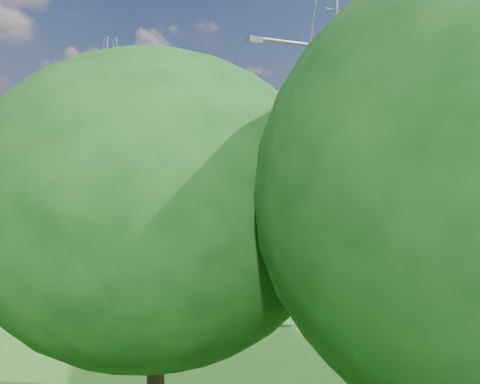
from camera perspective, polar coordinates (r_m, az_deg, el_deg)
name	(u,v)px	position (r m, az deg, el deg)	size (l,w,h in m)	color
ground	(72,193)	(64.54, -17.47, -0.14)	(260.00, 260.00, 0.00)	#1B4914
road	(58,189)	(70.28, -18.89, 0.32)	(8.00, 150.00, 0.06)	black
curb_left	(21,190)	(69.28, -22.28, 0.19)	(0.50, 150.00, 0.22)	gray
curb_right	(91,186)	(71.50, -15.61, 0.59)	(0.50, 150.00, 0.22)	gray
speed_limit_sign	(209,194)	(46.28, -3.34, -0.22)	(0.55, 0.09, 2.40)	slate
streetlight_near_left	(318,156)	(18.35, 8.35, 3.77)	(5.90, 0.25, 10.00)	slate
streetlight_mid_left	(53,144)	(48.13, -19.36, 4.87)	(5.90, 0.25, 10.00)	slate
streetlight_far_right	(75,140)	(83.17, -17.24, 5.30)	(5.90, 0.25, 10.00)	slate
power_tower_near	(336,65)	(58.38, 10.20, 13.20)	(9.00, 6.40, 28.00)	slate
power_tower_far	(112,102)	(124.89, -13.52, 9.27)	(9.00, 6.40, 28.00)	slate
tree_la	(153,207)	(10.57, -9.30, -1.59)	(7.14, 7.14, 8.30)	black
tree_rb	(366,155)	(46.68, 13.31, 3.81)	(6.72, 6.72, 7.82)	black
tree_rc	(219,155)	(63.12, -2.25, 3.95)	(5.88, 5.88, 6.84)	black
tree_rd	(149,144)	(85.22, -9.71, 5.04)	(7.14, 7.14, 8.30)	black
tree_re	(84,149)	(106.74, -16.31, 4.41)	(5.46, 5.46, 6.35)	black
tree_rf	(71,144)	(126.86, -17.61, 4.87)	(6.30, 6.30, 7.33)	black
bus_outbound	(135,191)	(51.06, -11.17, 0.12)	(2.37, 10.13, 2.82)	white
bus_inbound	(109,197)	(46.25, -13.83, -0.54)	(2.38, 10.18, 2.83)	silver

